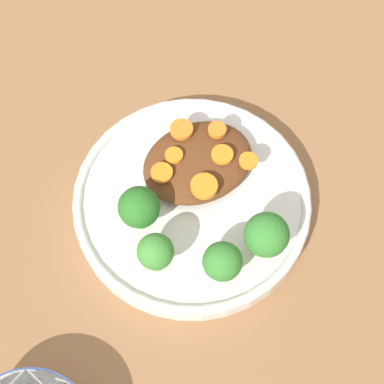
% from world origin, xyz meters
% --- Properties ---
extents(ground_plane, '(4.00, 4.00, 0.00)m').
position_xyz_m(ground_plane, '(0.00, 0.00, 0.00)').
color(ground_plane, '#8C603D').
extents(plate, '(0.24, 0.24, 0.03)m').
position_xyz_m(plate, '(0.00, 0.00, 0.01)').
color(plate, silver).
rests_on(plate, ground_plane).
extents(stew_mound, '(0.09, 0.12, 0.02)m').
position_xyz_m(stew_mound, '(-0.03, 0.02, 0.03)').
color(stew_mound, '#5B3319').
rests_on(stew_mound, plate).
extents(broccoli_floret_0, '(0.04, 0.04, 0.05)m').
position_xyz_m(broccoli_floret_0, '(0.08, -0.01, 0.05)').
color(broccoli_floret_0, '#759E51').
rests_on(broccoli_floret_0, plate).
extents(broccoli_floret_1, '(0.04, 0.04, 0.06)m').
position_xyz_m(broccoli_floret_1, '(0.08, 0.04, 0.06)').
color(broccoli_floret_1, '#759E51').
rests_on(broccoli_floret_1, plate).
extents(broccoli_floret_2, '(0.03, 0.03, 0.05)m').
position_xyz_m(broccoli_floret_2, '(0.05, -0.06, 0.05)').
color(broccoli_floret_2, '#7FA85B').
rests_on(broccoli_floret_2, plate).
extents(broccoli_floret_3, '(0.04, 0.04, 0.05)m').
position_xyz_m(broccoli_floret_3, '(-0.00, -0.06, 0.05)').
color(broccoli_floret_3, '#759E51').
rests_on(broccoli_floret_3, plate).
extents(carrot_slice_0, '(0.02, 0.02, 0.00)m').
position_xyz_m(carrot_slice_0, '(-0.02, 0.04, 0.05)').
color(carrot_slice_0, orange).
rests_on(carrot_slice_0, stew_mound).
extents(carrot_slice_1, '(0.02, 0.02, 0.01)m').
position_xyz_m(carrot_slice_1, '(-0.05, 0.05, 0.05)').
color(carrot_slice_1, orange).
rests_on(carrot_slice_1, stew_mound).
extents(carrot_slice_2, '(0.03, 0.03, 0.01)m').
position_xyz_m(carrot_slice_2, '(0.01, 0.01, 0.05)').
color(carrot_slice_2, orange).
rests_on(carrot_slice_2, stew_mound).
extents(carrot_slice_3, '(0.02, 0.02, 0.00)m').
position_xyz_m(carrot_slice_3, '(-0.03, -0.02, 0.05)').
color(carrot_slice_3, orange).
rests_on(carrot_slice_3, stew_mound).
extents(carrot_slice_4, '(0.02, 0.02, 0.00)m').
position_xyz_m(carrot_slice_4, '(-0.04, 0.00, 0.05)').
color(carrot_slice_4, orange).
rests_on(carrot_slice_4, stew_mound).
extents(carrot_slice_5, '(0.02, 0.02, 0.00)m').
position_xyz_m(carrot_slice_5, '(0.00, 0.06, 0.05)').
color(carrot_slice_5, orange).
rests_on(carrot_slice_5, stew_mound).
extents(carrot_slice_6, '(0.02, 0.02, 0.01)m').
position_xyz_m(carrot_slice_6, '(-0.06, 0.02, 0.05)').
color(carrot_slice_6, orange).
rests_on(carrot_slice_6, stew_mound).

